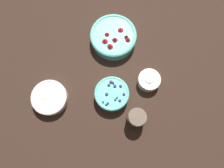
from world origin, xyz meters
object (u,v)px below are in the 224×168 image
at_px(bowl_cream, 149,80).
at_px(jar_chocolate, 136,118).
at_px(bowl_bananas, 50,98).
at_px(bowl_blueberries, 112,94).
at_px(bowl_strawberries, 113,37).

relative_size(bowl_cream, jar_chocolate, 1.07).
relative_size(bowl_bananas, bowl_cream, 1.55).
xyz_separation_m(bowl_blueberries, bowl_bananas, (-0.27, -0.08, -0.01)).
xyz_separation_m(bowl_cream, jar_chocolate, (-0.02, -0.19, 0.01)).
bearing_deg(bowl_blueberries, bowl_strawberries, 101.34).
xyz_separation_m(bowl_strawberries, bowl_blueberries, (0.06, -0.28, -0.00)).
bearing_deg(jar_chocolate, bowl_strawberries, 117.17).
bearing_deg(bowl_cream, bowl_strawberries, 140.33).
height_order(bowl_blueberries, jar_chocolate, jar_chocolate).
bearing_deg(bowl_cream, bowl_bananas, -156.86).
height_order(bowl_bananas, bowl_cream, bowl_cream).
bearing_deg(bowl_bananas, bowl_blueberries, 16.02).
bearing_deg(jar_chocolate, bowl_bananas, 179.39).
bearing_deg(bowl_cream, bowl_blueberries, -145.93).
bearing_deg(bowl_bananas, jar_chocolate, -0.61).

